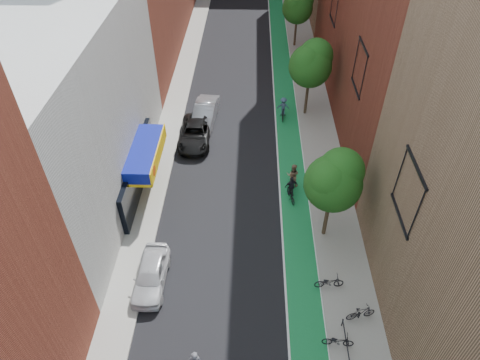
# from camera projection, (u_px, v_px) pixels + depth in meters

# --- Properties ---
(bike_lane) EXTENTS (2.00, 68.00, 0.01)m
(bike_lane) POSITION_uv_depth(u_px,v_px,m) (285.00, 102.00, 39.20)
(bike_lane) COLOR #136C2F
(bike_lane) RESTS_ON ground
(sidewalk_left) EXTENTS (2.00, 68.00, 0.15)m
(sidewalk_left) POSITION_uv_depth(u_px,v_px,m) (177.00, 100.00, 39.37)
(sidewalk_left) COLOR gray
(sidewalk_left) RESTS_ON ground
(sidewalk_right) EXTENTS (3.00, 68.00, 0.15)m
(sidewalk_right) POSITION_uv_depth(u_px,v_px,m) (313.00, 102.00, 39.10)
(sidewalk_right) COLOR gray
(sidewalk_right) RESTS_ON ground
(building_left_white) EXTENTS (8.00, 20.00, 12.00)m
(building_left_white) POSITION_uv_depth(u_px,v_px,m) (60.00, 116.00, 26.58)
(building_left_white) COLOR silver
(building_left_white) RESTS_ON ground
(tree_near) EXTENTS (3.40, 3.36, 6.42)m
(tree_near) POSITION_uv_depth(u_px,v_px,m) (334.00, 180.00, 24.12)
(tree_near) COLOR #332619
(tree_near) RESTS_ON ground
(tree_mid) EXTENTS (3.55, 3.53, 6.74)m
(tree_mid) POSITION_uv_depth(u_px,v_px,m) (311.00, 63.00, 34.45)
(tree_mid) COLOR #332619
(tree_mid) RESTS_ON ground
(tree_far) EXTENTS (3.30, 3.25, 6.21)m
(tree_far) POSITION_uv_depth(u_px,v_px,m) (298.00, 6.00, 45.18)
(tree_far) COLOR #332619
(tree_far) RESTS_ON ground
(parked_car_white) EXTENTS (1.73, 4.24, 1.44)m
(parked_car_white) POSITION_uv_depth(u_px,v_px,m) (151.00, 274.00, 24.02)
(parked_car_white) COLOR silver
(parked_car_white) RESTS_ON ground
(parked_car_black) EXTENTS (2.46, 5.32, 1.48)m
(parked_car_black) POSITION_uv_depth(u_px,v_px,m) (195.00, 133.00, 34.23)
(parked_car_black) COLOR black
(parked_car_black) RESTS_ON ground
(parked_car_silver) EXTENTS (2.22, 5.16, 1.65)m
(parked_car_silver) POSITION_uv_depth(u_px,v_px,m) (205.00, 113.00, 36.30)
(parked_car_silver) COLOR gray
(parked_car_silver) RESTS_ON ground
(cyclist_lane_near) EXTENTS (1.00, 1.53, 2.15)m
(cyclist_lane_near) POSITION_uv_depth(u_px,v_px,m) (293.00, 178.00, 29.77)
(cyclist_lane_near) COLOR black
(cyclist_lane_near) RESTS_ON ground
(cyclist_lane_mid) EXTENTS (0.98, 1.64, 1.91)m
(cyclist_lane_mid) POSITION_uv_depth(u_px,v_px,m) (291.00, 191.00, 29.17)
(cyclist_lane_mid) COLOR black
(cyclist_lane_mid) RESTS_ON ground
(cyclist_lane_far) EXTENTS (1.05, 1.88, 1.94)m
(cyclist_lane_far) POSITION_uv_depth(u_px,v_px,m) (283.00, 110.00, 36.71)
(cyclist_lane_far) COLOR black
(cyclist_lane_far) RESTS_ON ground
(parked_bike_near) EXTENTS (1.62, 0.66, 0.83)m
(parked_bike_near) POSITION_uv_depth(u_px,v_px,m) (338.00, 341.00, 21.23)
(parked_bike_near) COLOR black
(parked_bike_near) RESTS_ON sidewalk_right
(parked_bike_mid) EXTENTS (1.67, 0.83, 0.97)m
(parked_bike_mid) POSITION_uv_depth(u_px,v_px,m) (361.00, 313.00, 22.31)
(parked_bike_mid) COLOR black
(parked_bike_mid) RESTS_ON sidewalk_right
(parked_bike_far) EXTENTS (1.70, 0.73, 0.87)m
(parked_bike_far) POSITION_uv_depth(u_px,v_px,m) (329.00, 282.00, 23.81)
(parked_bike_far) COLOR black
(parked_bike_far) RESTS_ON sidewalk_right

